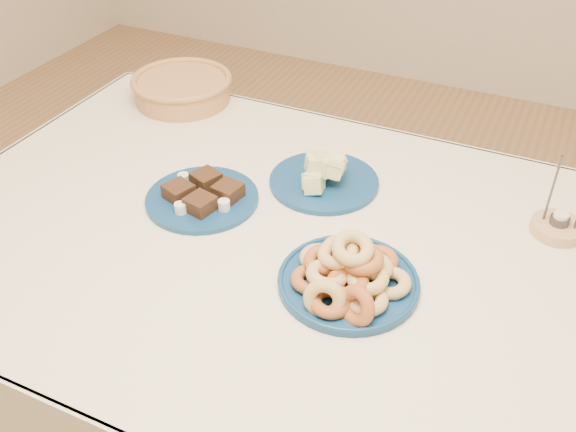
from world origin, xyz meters
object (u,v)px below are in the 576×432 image
(dining_table, at_px, (297,277))
(donut_platter, at_px, (348,275))
(melon_plate, at_px, (325,175))
(brownie_plate, at_px, (202,196))
(candle_holder, at_px, (558,226))
(wicker_basket, at_px, (182,88))

(dining_table, distance_m, donut_platter, 0.22)
(donut_platter, distance_m, melon_plate, 0.36)
(melon_plate, relative_size, brownie_plate, 1.12)
(brownie_plate, distance_m, candle_holder, 0.79)
(melon_plate, relative_size, candle_holder, 1.78)
(donut_platter, relative_size, brownie_plate, 0.94)
(donut_platter, distance_m, brownie_plate, 0.43)
(dining_table, height_order, candle_holder, candle_holder)
(brownie_plate, distance_m, wicker_basket, 0.53)
(donut_platter, bearing_deg, wicker_basket, 143.01)
(brownie_plate, xyz_separation_m, candle_holder, (0.76, 0.23, 0.00))
(wicker_basket, xyz_separation_m, candle_holder, (1.08, -0.19, -0.02))
(melon_plate, height_order, wicker_basket, melon_plate)
(brownie_plate, bearing_deg, donut_platter, -17.63)
(brownie_plate, height_order, candle_holder, candle_holder)
(melon_plate, distance_m, brownie_plate, 0.29)
(wicker_basket, relative_size, candle_holder, 1.69)
(brownie_plate, bearing_deg, melon_plate, 38.03)
(donut_platter, bearing_deg, candle_holder, 45.36)
(candle_holder, bearing_deg, melon_plate, -175.25)
(dining_table, bearing_deg, melon_plate, 97.50)
(dining_table, height_order, brownie_plate, brownie_plate)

